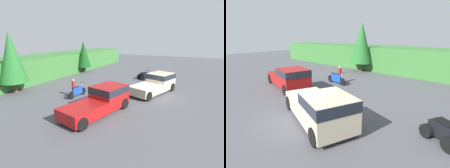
# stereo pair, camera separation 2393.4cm
# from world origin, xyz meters

# --- Properties ---
(ground_plane) EXTENTS (80.00, 80.00, 0.00)m
(ground_plane) POSITION_xyz_m (0.00, 0.00, 0.00)
(ground_plane) COLOR #4C4C51
(hillside_backdrop) EXTENTS (44.00, 6.00, 3.01)m
(hillside_backdrop) POSITION_xyz_m (0.00, 16.00, 1.50)
(hillside_backdrop) COLOR #387033
(hillside_backdrop) RESTS_ON ground_plane
(tree_left) EXTENTS (2.68, 2.68, 6.08)m
(tree_left) POSITION_xyz_m (-4.86, 12.42, 3.58)
(tree_left) COLOR brown
(tree_left) RESTS_ON ground_plane
(pickup_truck_red) EXTENTS (5.86, 3.33, 1.86)m
(pickup_truck_red) POSITION_xyz_m (-5.14, 2.13, 0.98)
(pickup_truck_red) COLOR maroon
(pickup_truck_red) RESTS_ON ground_plane
(pickup_truck_second) EXTENTS (5.86, 3.81, 1.86)m
(pickup_truck_second) POSITION_xyz_m (1.71, -0.41, 0.98)
(pickup_truck_second) COLOR beige
(pickup_truck_second) RESTS_ON ground_plane
(dirt_bike) EXTENTS (2.35, 0.60, 1.20)m
(dirt_bike) POSITION_xyz_m (-3.12, 5.93, 0.50)
(dirt_bike) COLOR black
(dirt_bike) RESTS_ON ground_plane
(quad_atv) EXTENTS (2.18, 1.96, 1.23)m
(quad_atv) POSITION_xyz_m (6.91, 2.22, 0.48)
(quad_atv) COLOR black
(quad_atv) RESTS_ON ground_plane
(rider_person) EXTENTS (0.43, 0.43, 1.64)m
(rider_person) POSITION_xyz_m (-3.08, 6.38, 0.89)
(rider_person) COLOR black
(rider_person) RESTS_ON ground_plane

